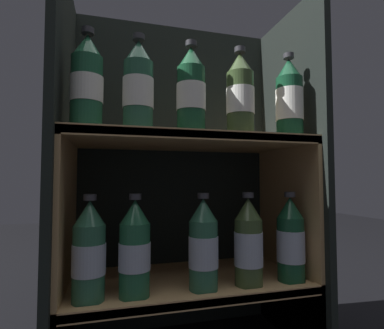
{
  "coord_description": "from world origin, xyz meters",
  "views": [
    {
      "loc": [
        -0.21,
        -0.66,
        0.48
      ],
      "look_at": [
        0.0,
        0.11,
        0.52
      ],
      "focal_mm": 28.0,
      "sensor_mm": 36.0,
      "label": 1
    }
  ],
  "objects": [
    {
      "name": "bottle_upper_front_1",
      "position": [
        -0.15,
        0.06,
        0.7
      ],
      "size": [
        0.07,
        0.07,
        0.24
      ],
      "color": "#285B42",
      "rests_on": "shelf_upper"
    },
    {
      "name": "bottle_upper_front_2",
      "position": [
        -0.02,
        0.06,
        0.7
      ],
      "size": [
        0.07,
        0.07,
        0.24
      ],
      "color": "#194C2D",
      "rests_on": "shelf_upper"
    },
    {
      "name": "shelf_upper",
      "position": [
        0.0,
        0.15,
        0.43
      ],
      "size": [
        0.65,
        0.32,
        0.6
      ],
      "color": "tan",
      "rests_on": "ground_plane"
    },
    {
      "name": "fridge_back_wall",
      "position": [
        0.0,
        0.33,
        0.5
      ],
      "size": [
        0.69,
        0.02,
        1.01
      ],
      "primitive_type": "cube",
      "color": "black",
      "rests_on": "ground_plane"
    },
    {
      "name": "bottle_upper_front_3",
      "position": [
        0.12,
        0.06,
        0.7
      ],
      "size": [
        0.07,
        0.07,
        0.24
      ],
      "color": "#384C28",
      "rests_on": "shelf_upper"
    },
    {
      "name": "bottle_upper_front_0",
      "position": [
        -0.27,
        0.06,
        0.7
      ],
      "size": [
        0.07,
        0.07,
        0.24
      ],
      "color": "#1E5638",
      "rests_on": "shelf_upper"
    },
    {
      "name": "fridge_side_left",
      "position": [
        -0.33,
        0.16,
        0.5
      ],
      "size": [
        0.02,
        0.36,
        1.01
      ],
      "primitive_type": "cube",
      "color": "black",
      "rests_on": "ground_plane"
    },
    {
      "name": "bottle_lower_front_1",
      "position": [
        -0.15,
        0.06,
        0.31
      ],
      "size": [
        0.07,
        0.07,
        0.24
      ],
      "color": "#1E5638",
      "rests_on": "shelf_lower"
    },
    {
      "name": "bottle_lower_front_4",
      "position": [
        0.27,
        0.06,
        0.31
      ],
      "size": [
        0.07,
        0.07,
        0.24
      ],
      "color": "#144228",
      "rests_on": "shelf_lower"
    },
    {
      "name": "shelf_lower",
      "position": [
        0.0,
        0.15,
        0.17
      ],
      "size": [
        0.65,
        0.32,
        0.21
      ],
      "color": "tan",
      "rests_on": "ground_plane"
    },
    {
      "name": "bottle_upper_front_4",
      "position": [
        0.27,
        0.06,
        0.7
      ],
      "size": [
        0.07,
        0.07,
        0.24
      ],
      "color": "#144228",
      "rests_on": "shelf_upper"
    },
    {
      "name": "bottle_lower_front_3",
      "position": [
        0.14,
        0.06,
        0.31
      ],
      "size": [
        0.07,
        0.07,
        0.24
      ],
      "color": "#384C28",
      "rests_on": "shelf_lower"
    },
    {
      "name": "fridge_side_right",
      "position": [
        0.33,
        0.16,
        0.5
      ],
      "size": [
        0.02,
        0.36,
        1.01
      ],
      "primitive_type": "cube",
      "color": "black",
      "rests_on": "ground_plane"
    },
    {
      "name": "bottle_lower_front_0",
      "position": [
        -0.26,
        0.06,
        0.31
      ],
      "size": [
        0.07,
        0.07,
        0.24
      ],
      "color": "#285B42",
      "rests_on": "shelf_lower"
    },
    {
      "name": "bottle_lower_front_2",
      "position": [
        0.02,
        0.06,
        0.31
      ],
      "size": [
        0.07,
        0.07,
        0.24
      ],
      "color": "#285B42",
      "rests_on": "shelf_lower"
    }
  ]
}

